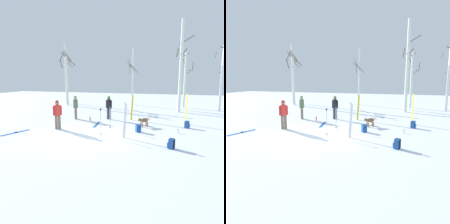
{
  "view_description": "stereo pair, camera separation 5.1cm",
  "coord_description": "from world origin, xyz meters",
  "views": [
    {
      "loc": [
        4.03,
        -9.62,
        2.97
      ],
      "look_at": [
        0.48,
        1.78,
        1.0
      ],
      "focal_mm": 32.85,
      "sensor_mm": 36.0,
      "label": 1
    },
    {
      "loc": [
        4.08,
        -9.61,
        2.97
      ],
      "look_at": [
        0.48,
        1.78,
        1.0
      ],
      "focal_mm": 32.85,
      "sensor_mm": 36.0,
      "label": 2
    }
  ],
  "objects": [
    {
      "name": "birch_tree_0",
      "position": [
        -8.74,
        12.67,
        3.69
      ],
      "size": [
        1.04,
        1.31,
        7.13
      ],
      "color": "silver",
      "rests_on": "ground_plane"
    },
    {
      "name": "ski_pair_planted_0",
      "position": [
        1.08,
        4.71,
        0.9
      ],
      "size": [
        0.18,
        0.17,
        1.82
      ],
      "color": "yellow",
      "rests_on": "ground_plane"
    },
    {
      "name": "person_2",
      "position": [
        -2.93,
        3.77,
        0.98
      ],
      "size": [
        0.34,
        0.5,
        1.72
      ],
      "color": "#72604C",
      "rests_on": "ground_plane"
    },
    {
      "name": "dog",
      "position": [
        2.22,
        2.78,
        0.39
      ],
      "size": [
        0.7,
        0.64,
        0.57
      ],
      "color": "brown",
      "rests_on": "ground_plane"
    },
    {
      "name": "backpack_2",
      "position": [
        3.95,
        -0.88,
        0.21
      ],
      "size": [
        0.33,
        0.31,
        0.44
      ],
      "color": "#1E4C99",
      "rests_on": "ground_plane"
    },
    {
      "name": "ski_pair_lying_1",
      "position": [
        -4.31,
        -0.75,
        0.01
      ],
      "size": [
        0.66,
        1.64,
        0.05
      ],
      "color": "blue",
      "rests_on": "ground_plane"
    },
    {
      "name": "birch_tree_6",
      "position": [
        8.15,
        12.48,
        3.05
      ],
      "size": [
        1.77,
        1.69,
        5.85
      ],
      "color": "silver",
      "rests_on": "ground_plane"
    },
    {
      "name": "ski_pair_planted_1",
      "position": [
        1.67,
        0.12,
        0.9
      ],
      "size": [
        0.23,
        0.04,
        1.81
      ],
      "color": "white",
      "rests_on": "ground_plane"
    },
    {
      "name": "ski_pair_lying_0",
      "position": [
        -0.78,
        2.49,
        0.01
      ],
      "size": [
        0.43,
        1.69,
        0.05
      ],
      "color": "blue",
      "rests_on": "ground_plane"
    },
    {
      "name": "water_bottle_0",
      "position": [
        -1.68,
        3.5,
        0.14
      ],
      "size": [
        0.07,
        0.07,
        0.28
      ],
      "color": "red",
      "rests_on": "ground_plane"
    },
    {
      "name": "water_bottle_1",
      "position": [
        4.25,
        1.78,
        0.11
      ],
      "size": [
        0.06,
        0.06,
        0.23
      ],
      "color": "silver",
      "rests_on": "ground_plane"
    },
    {
      "name": "ski_poles_1",
      "position": [
        0.37,
        0.16,
        0.77
      ],
      "size": [
        0.07,
        0.21,
        1.44
      ],
      "color": "#B2B2BC",
      "rests_on": "ground_plane"
    },
    {
      "name": "birch_tree_5",
      "position": [
        7.97,
        10.96,
        3.1
      ],
      "size": [
        1.33,
        1.72,
        6.24
      ],
      "color": "white",
      "rests_on": "ground_plane"
    },
    {
      "name": "person_1",
      "position": [
        -0.58,
        4.41,
        0.98
      ],
      "size": [
        0.5,
        0.34,
        1.72
      ],
      "color": "#4C4C56",
      "rests_on": "ground_plane"
    },
    {
      "name": "birch_tree_4",
      "position": [
        4.85,
        12.26,
        2.96
      ],
      "size": [
        1.27,
        1.34,
        5.57
      ],
      "color": "silver",
      "rests_on": "ground_plane"
    },
    {
      "name": "ground_plane",
      "position": [
        0.0,
        0.0,
        0.0
      ],
      "size": [
        60.0,
        60.0,
        0.0
      ],
      "primitive_type": "plane",
      "color": "white"
    },
    {
      "name": "backpack_1",
      "position": [
        4.78,
        3.21,
        0.21
      ],
      "size": [
        0.34,
        0.31,
        0.44
      ],
      "color": "#1E4C99",
      "rests_on": "ground_plane"
    },
    {
      "name": "ski_pair_planted_2",
      "position": [
        4.74,
        4.25,
        0.99
      ],
      "size": [
        0.08,
        0.16,
        2.0
      ],
      "color": "yellow",
      "rests_on": "ground_plane"
    },
    {
      "name": "person_0",
      "position": [
        -2.53,
        0.7,
        0.98
      ],
      "size": [
        0.41,
        0.38,
        1.72
      ],
      "color": "#72604C",
      "rests_on": "ground_plane"
    },
    {
      "name": "birch_tree_3",
      "position": [
        4.35,
        9.29,
        4.01
      ],
      "size": [
        1.44,
        1.3,
        7.85
      ],
      "color": "silver",
      "rests_on": "ground_plane"
    },
    {
      "name": "birch_tree_1",
      "position": [
        -7.57,
        10.8,
        2.93
      ],
      "size": [
        1.66,
        1.43,
        6.05
      ],
      "color": "silver",
      "rests_on": "ground_plane"
    },
    {
      "name": "backpack_0",
      "position": [
        2.13,
        1.43,
        0.21
      ],
      "size": [
        0.34,
        0.35,
        0.44
      ],
      "color": "#1E4C99",
      "rests_on": "ground_plane"
    },
    {
      "name": "birch_tree_2",
      "position": [
        -0.61,
        12.96,
        3.19
      ],
      "size": [
        1.21,
        0.85,
        6.18
      ],
      "color": "silver",
      "rests_on": "ground_plane"
    },
    {
      "name": "ski_poles_0",
      "position": [
        0.38,
        1.71,
        0.75
      ],
      "size": [
        0.07,
        0.21,
        1.41
      ],
      "color": "#B2B2BC",
      "rests_on": "ground_plane"
    }
  ]
}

